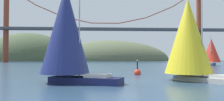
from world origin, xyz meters
TOP-DOWN VIEW (x-y plane):
  - ground_plane at (0.00, 0.00)m, footprint 360.00×360.00m
  - headland_center at (5.00, 135.00)m, footprint 88.01×44.00m
  - headland_left at (-55.00, 135.00)m, footprint 63.74×44.00m
  - suspension_bridge at (-0.00, 95.00)m, footprint 144.34×6.00m
  - sailboat_yellow_sail at (7.38, -0.82)m, footprint 8.80×9.92m
  - sailboat_navy_sail at (-7.10, -2.28)m, footprint 9.91×7.10m
  - sailboat_scarlet_sail at (35.64, 46.98)m, footprint 9.27×10.58m
  - channel_buoy at (2.69, 8.26)m, footprint 1.10×1.10m

SIDE VIEW (x-z plane):
  - ground_plane at x=0.00m, z-range 0.00..0.00m
  - headland_center at x=5.00m, z-range -15.20..15.20m
  - headland_left at x=-55.00m, z-range -20.40..20.40m
  - channel_buoy at x=2.69m, z-range -0.95..1.69m
  - sailboat_scarlet_sail at x=35.64m, z-range -0.28..10.16m
  - sailboat_yellow_sail at x=7.38m, z-range -0.54..11.04m
  - sailboat_navy_sail at x=-7.10m, z-range 0.02..11.37m
  - suspension_bridge at x=0.00m, z-range -1.39..40.45m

